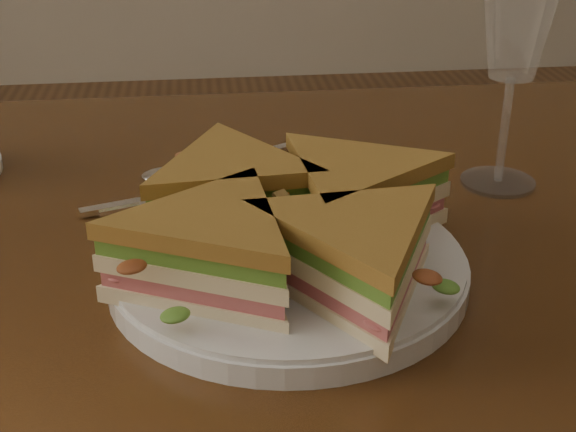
{
  "coord_description": "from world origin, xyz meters",
  "views": [
    {
      "loc": [
        -0.01,
        -0.54,
        1.05
      ],
      "look_at": [
        0.05,
        -0.04,
        0.8
      ],
      "focal_mm": 50.0,
      "sensor_mm": 36.0,
      "label": 1
    }
  ],
  "objects_px": {
    "plate": "(288,268)",
    "wine_glass": "(518,22)",
    "sandwich_wedges": "(288,222)",
    "knife": "(194,194)",
    "spoon": "(190,171)",
    "table": "(219,359)"
  },
  "relations": [
    {
      "from": "table",
      "to": "sandwich_wedges",
      "type": "relative_size",
      "value": 3.75
    },
    {
      "from": "table",
      "to": "sandwich_wedges",
      "type": "height_order",
      "value": "sandwich_wedges"
    },
    {
      "from": "plate",
      "to": "spoon",
      "type": "bearing_deg",
      "value": 109.54
    },
    {
      "from": "table",
      "to": "wine_glass",
      "type": "relative_size",
      "value": 5.83
    },
    {
      "from": "plate",
      "to": "wine_glass",
      "type": "distance_m",
      "value": 0.29
    },
    {
      "from": "spoon",
      "to": "table",
      "type": "bearing_deg",
      "value": -113.12
    },
    {
      "from": "wine_glass",
      "to": "table",
      "type": "bearing_deg",
      "value": -158.63
    },
    {
      "from": "table",
      "to": "spoon",
      "type": "xyz_separation_m",
      "value": [
        -0.02,
        0.15,
        0.1
      ]
    },
    {
      "from": "spoon",
      "to": "knife",
      "type": "distance_m",
      "value": 0.05
    },
    {
      "from": "spoon",
      "to": "wine_glass",
      "type": "height_order",
      "value": "wine_glass"
    },
    {
      "from": "plate",
      "to": "sandwich_wedges",
      "type": "bearing_deg",
      "value": 180.0
    },
    {
      "from": "plate",
      "to": "sandwich_wedges",
      "type": "distance_m",
      "value": 0.04
    },
    {
      "from": "sandwich_wedges",
      "to": "knife",
      "type": "relative_size",
      "value": 1.54
    },
    {
      "from": "wine_glass",
      "to": "sandwich_wedges",
      "type": "bearing_deg",
      "value": -145.44
    },
    {
      "from": "table",
      "to": "knife",
      "type": "height_order",
      "value": "knife"
    },
    {
      "from": "table",
      "to": "plate",
      "type": "height_order",
      "value": "plate"
    },
    {
      "from": "knife",
      "to": "sandwich_wedges",
      "type": "bearing_deg",
      "value": -84.25
    },
    {
      "from": "table",
      "to": "sandwich_wedges",
      "type": "xyz_separation_m",
      "value": [
        0.05,
        -0.04,
        0.14
      ]
    },
    {
      "from": "table",
      "to": "knife",
      "type": "xyz_separation_m",
      "value": [
        -0.01,
        0.11,
        0.1
      ]
    },
    {
      "from": "plate",
      "to": "wine_glass",
      "type": "relative_size",
      "value": 1.25
    },
    {
      "from": "sandwich_wedges",
      "to": "spoon",
      "type": "relative_size",
      "value": 1.93
    },
    {
      "from": "table",
      "to": "wine_glass",
      "type": "distance_m",
      "value": 0.37
    }
  ]
}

